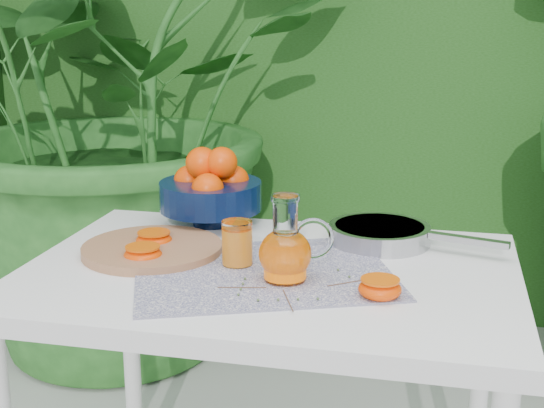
% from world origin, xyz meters
% --- Properties ---
extents(hedge_backdrop, '(8.00, 1.65, 2.50)m').
position_xyz_m(hedge_backdrop, '(0.06, 2.06, 1.19)').
color(hedge_backdrop, '#204C15').
rests_on(hedge_backdrop, ground).
extents(potted_plant_left, '(2.70, 2.70, 1.91)m').
position_xyz_m(potted_plant_left, '(-0.85, 1.16, 0.96)').
color(potted_plant_left, '#20551D').
rests_on(potted_plant_left, ground).
extents(white_table, '(1.00, 0.70, 0.75)m').
position_xyz_m(white_table, '(-0.02, 0.01, 0.67)').
color(white_table, white).
rests_on(white_table, ground).
extents(placemat, '(0.61, 0.55, 0.00)m').
position_xyz_m(placemat, '(-0.03, -0.03, 0.75)').
color(placemat, '#0C1047').
rests_on(placemat, white_table).
extents(cutting_board, '(0.39, 0.39, 0.02)m').
position_xyz_m(cutting_board, '(-0.29, 0.04, 0.76)').
color(cutting_board, '#986444').
rests_on(cutting_board, white_table).
extents(fruit_bowl, '(0.29, 0.29, 0.19)m').
position_xyz_m(fruit_bowl, '(-0.23, 0.28, 0.84)').
color(fruit_bowl, black).
rests_on(fruit_bowl, white_table).
extents(juice_pitcher, '(0.15, 0.12, 0.17)m').
position_xyz_m(juice_pitcher, '(0.03, -0.06, 0.81)').
color(juice_pitcher, white).
rests_on(juice_pitcher, white_table).
extents(juice_tumbler, '(0.08, 0.08, 0.09)m').
position_xyz_m(juice_tumbler, '(-0.09, 0.00, 0.80)').
color(juice_tumbler, white).
rests_on(juice_tumbler, white_table).
extents(saute_pan, '(0.42, 0.28, 0.04)m').
position_xyz_m(saute_pan, '(0.19, 0.22, 0.77)').
color(saute_pan, '#ABABAF').
rests_on(saute_pan, white_table).
extents(orange_halves, '(0.59, 0.27, 0.04)m').
position_xyz_m(orange_halves, '(-0.12, -0.02, 0.77)').
color(orange_halves, '#FC3402').
rests_on(orange_halves, white_table).
extents(thyme_sprigs, '(0.30, 0.23, 0.01)m').
position_xyz_m(thyme_sprigs, '(0.06, -0.11, 0.76)').
color(thyme_sprigs, brown).
rests_on(thyme_sprigs, white_table).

